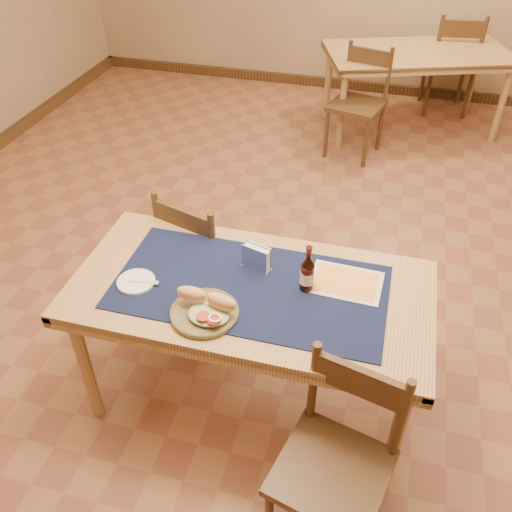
% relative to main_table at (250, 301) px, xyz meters
% --- Properties ---
extents(room, '(6.04, 7.04, 2.84)m').
position_rel_main_table_xyz_m(room, '(0.00, 0.80, 0.73)').
color(room, brown).
rests_on(room, ground).
extents(main_table, '(1.60, 0.80, 0.75)m').
position_rel_main_table_xyz_m(main_table, '(0.00, 0.00, 0.00)').
color(main_table, tan).
rests_on(main_table, ground).
extents(placemat, '(1.20, 0.60, 0.01)m').
position_rel_main_table_xyz_m(placemat, '(0.00, 0.00, 0.09)').
color(placemat, '#10153B').
rests_on(placemat, main_table).
extents(baseboard, '(6.00, 7.00, 0.10)m').
position_rel_main_table_xyz_m(baseboard, '(0.00, 0.80, -0.62)').
color(baseboard, '#462F19').
rests_on(baseboard, ground).
extents(back_table, '(1.80, 1.32, 0.75)m').
position_rel_main_table_xyz_m(back_table, '(0.62, 3.42, 0.00)').
color(back_table, tan).
rests_on(back_table, ground).
extents(chair_main_far, '(0.52, 0.52, 0.89)m').
position_rel_main_table_xyz_m(chair_main_far, '(-0.41, 0.49, -0.20)').
color(chair_main_far, '#462F19').
rests_on(chair_main_far, ground).
extents(chair_main_near, '(0.49, 0.49, 0.88)m').
position_rel_main_table_xyz_m(chair_main_near, '(0.49, -0.55, -0.21)').
color(chair_main_near, '#462F19').
rests_on(chair_main_near, ground).
extents(chair_back_near, '(0.52, 0.52, 0.92)m').
position_rel_main_table_xyz_m(chair_back_near, '(0.18, 2.82, -0.19)').
color(chair_back_near, '#462F19').
rests_on(chair_back_near, ground).
extents(chair_back_far, '(0.51, 0.51, 0.98)m').
position_rel_main_table_xyz_m(chair_back_far, '(0.96, 3.93, -0.16)').
color(chair_back_far, '#462F19').
rests_on(chair_back_far, ground).
extents(sandwich_plate, '(0.29, 0.29, 0.11)m').
position_rel_main_table_xyz_m(sandwich_plate, '(-0.13, -0.22, 0.12)').
color(sandwich_plate, brown).
rests_on(sandwich_plate, placemat).
extents(side_plate, '(0.17, 0.17, 0.01)m').
position_rel_main_table_xyz_m(side_plate, '(-0.50, -0.11, 0.10)').
color(side_plate, silver).
rests_on(side_plate, placemat).
extents(fork, '(0.14, 0.04, 0.00)m').
position_rel_main_table_xyz_m(fork, '(-0.45, -0.11, 0.10)').
color(fork, '#90D072').
rests_on(fork, side_plate).
extents(beer_bottle, '(0.06, 0.06, 0.23)m').
position_rel_main_table_xyz_m(beer_bottle, '(0.24, 0.05, 0.17)').
color(beer_bottle, '#4D180D').
rests_on(beer_bottle, placemat).
extents(napkin_holder, '(0.15, 0.09, 0.12)m').
position_rel_main_table_xyz_m(napkin_holder, '(-0.01, 0.13, 0.15)').
color(napkin_holder, silver).
rests_on(napkin_holder, placemat).
extents(menu_card, '(0.33, 0.25, 0.01)m').
position_rel_main_table_xyz_m(menu_card, '(0.41, 0.13, 0.09)').
color(menu_card, beige).
rests_on(menu_card, placemat).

